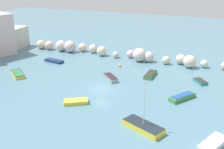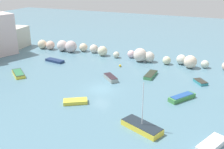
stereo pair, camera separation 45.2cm
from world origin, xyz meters
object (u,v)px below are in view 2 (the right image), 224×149
Objects in this scene: moored_boat_1 at (111,78)px; moored_boat_3 at (18,74)px; moored_boat_0 at (142,127)px; channel_buoy at (120,66)px; moored_boat_7 at (182,97)px; moored_boat_6 at (75,101)px; moored_boat_2 at (151,75)px; moored_boat_11 at (201,82)px; moored_boat_5 at (55,61)px; moored_boat_10 at (211,145)px.

moored_boat_3 is (-15.64, -4.37, -0.06)m from moored_boat_1.
moored_boat_3 is (-25.00, 8.26, -0.09)m from moored_boat_0.
channel_buoy is 22.04m from moored_boat_0.
moored_boat_6 is at bearing -29.10° from moored_boat_7.
moored_boat_2 is 1.47× the size of moored_boat_11.
moored_boat_6 is (-1.01, -9.81, -0.10)m from moored_boat_1.
moored_boat_0 is at bearing 16.94° from moored_boat_7.
channel_buoy is 16.63m from moored_boat_6.
moored_boat_7 is 1.55× the size of moored_boat_11.
moored_boat_2 is 9.62m from moored_boat_7.
moored_boat_0 is 1.40× the size of moored_boat_5.
moored_boat_2 is at bearing 60.53° from moored_boat_3.
moored_boat_2 is at bearing -21.63° from channel_buoy.
moored_boat_5 is at bearing 25.85° from moored_boat_1.
moored_boat_6 is at bearing -24.45° from moored_boat_2.
moored_boat_3 reaches higher than moored_boat_5.
moored_boat_0 is at bearing -46.71° from moored_boat_6.
moored_boat_11 is (4.61, 16.95, -0.15)m from moored_boat_0.
moored_boat_1 is 0.79× the size of moored_boat_5.
moored_boat_3 is 1.06× the size of moored_boat_5.
moored_boat_1 is at bearing -103.65° from moored_boat_10.
moored_boat_5 is 19.46m from moored_boat_6.
moored_boat_3 reaches higher than channel_buoy.
moored_boat_11 is at bearing 55.09° from moored_boat_3.
moored_boat_2 is at bearing -54.69° from moored_boat_0.
moored_boat_1 is 0.75× the size of moored_boat_3.
moored_boat_10 is at bearing 23.87° from moored_boat_3.
moored_boat_1 reaches higher than moored_boat_6.
moored_boat_0 is at bearing -68.96° from moored_boat_10.
moored_boat_10 reaches higher than moored_boat_6.
moored_boat_3 is 27.90m from moored_boat_7.
moored_boat_10 is (17.92, -3.20, 0.07)m from moored_boat_6.
channel_buoy is 0.10× the size of moored_boat_3.
moored_boat_10 reaches higher than moored_boat_5.
moored_boat_6 is at bearing 95.72° from moored_boat_11.
moored_boat_0 is 17.56m from moored_boat_11.
moored_boat_3 is 1.04× the size of moored_boat_7.
channel_buoy is at bearing 76.13° from moored_boat_3.
channel_buoy is at bearing -38.19° from moored_boat_1.
moored_boat_11 is at bearing -146.43° from moored_boat_10.
moored_boat_3 is at bearing 128.13° from moored_boat_6.
moored_boat_11 is (13.96, 4.32, -0.11)m from moored_boat_1.
moored_boat_5 is 0.98× the size of moored_boat_7.
moored_boat_6 reaches higher than channel_buoy.
moored_boat_3 is at bearing 68.74° from moored_boat_11.
moored_boat_3 reaches higher than moored_boat_6.
moored_boat_1 reaches higher than moored_boat_2.
moored_boat_7 reaches higher than moored_boat_2.
moored_boat_2 is (-3.65, 16.79, -0.11)m from moored_boat_0.
channel_buoy is at bearing 58.50° from moored_boat_6.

